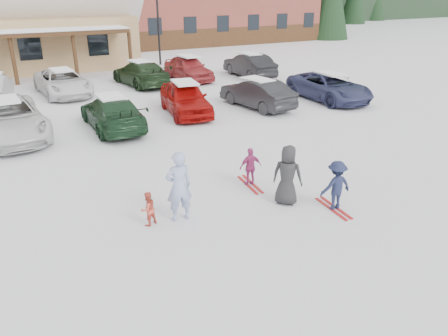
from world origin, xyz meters
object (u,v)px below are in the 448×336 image
parked_car_13 (249,65)px  parked_car_10 (63,82)px  adult_skier (179,187)px  toddler_red (148,209)px  child_navy (336,186)px  parked_car_5 (257,93)px  parked_car_6 (329,87)px  parked_car_3 (112,113)px  parked_car_11 (141,73)px  bystander_dark (287,175)px  parked_car_2 (8,119)px  parked_car_4 (185,98)px  lamp_post (158,17)px  child_magenta (250,167)px  parked_car_12 (188,68)px

parked_car_13 → parked_car_10: bearing=-1.0°
adult_skier → toddler_red: adult_skier is taller
child_navy → parked_car_5: bearing=-105.6°
toddler_red → parked_car_13: bearing=-148.3°
toddler_red → parked_car_13: (12.30, 15.63, 0.31)m
parked_car_6 → child_navy: bearing=-129.0°
parked_car_3 → parked_car_11: size_ratio=0.95×
bystander_dark → parked_car_10: size_ratio=0.34×
parked_car_2 → bystander_dark: bearing=-60.3°
adult_skier → parked_car_4: adult_skier is taller
parked_car_6 → parked_car_5: bearing=174.5°
lamp_post → parked_car_11: (-3.65, -6.62, -2.74)m
child_magenta → parked_car_11: (1.58, 15.54, 0.13)m
parked_car_6 → parked_car_11: bearing=133.3°
parked_car_4 → parked_car_11: size_ratio=0.89×
child_magenta → parked_car_4: 8.42m
parked_car_4 → bystander_dark: bearing=-88.3°
child_magenta → parked_car_11: 15.62m
child_magenta → parked_car_4: bearing=-93.6°
parked_car_5 → parked_car_10: (-8.04, 7.32, -0.01)m
parked_car_5 → parked_car_13: size_ratio=0.93×
child_navy → bystander_dark: size_ratio=0.82×
parked_car_4 → parked_car_5: bearing=-0.3°
bystander_dark → parked_car_11: bearing=-45.8°
toddler_red → parked_car_10: (0.50, 15.93, 0.25)m
parked_car_3 → parked_car_10: (-0.81, 7.47, 0.01)m
parked_car_3 → parked_car_12: 10.65m
parked_car_11 → parked_car_12: 3.20m
toddler_red → parked_car_3: size_ratio=0.19×
bystander_dark → parked_car_10: bystander_dark is taller
toddler_red → parked_car_2: bearing=-94.2°
parked_car_2 → parked_car_10: size_ratio=1.11×
parked_car_10 → parked_car_11: parked_car_11 is taller
child_navy → child_magenta: bearing=-58.0°
parked_car_2 → parked_car_12: size_ratio=1.25×
lamp_post → parked_car_6: lamp_post is taller
parked_car_2 → parked_car_11: size_ratio=1.12×
parked_car_3 → parked_car_2: bearing=-10.6°
adult_skier → parked_car_4: bearing=-110.8°
parked_car_6 → lamp_post: bearing=105.5°
parked_car_2 → child_magenta: bearing=-57.0°
adult_skier → parked_car_11: bearing=-101.3°
parked_car_11 → parked_car_13: bearing=166.9°
parked_car_6 → parked_car_4: bearing=173.2°
adult_skier → parked_car_6: adult_skier is taller
parked_car_6 → child_magenta: bearing=-141.1°
child_navy → child_magenta: (-1.22, 2.39, -0.10)m
toddler_red → parked_car_6: bearing=-167.5°
bystander_dark → parked_car_3: bearing=-26.2°
bystander_dark → parked_car_2: (-6.40, 9.82, -0.07)m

